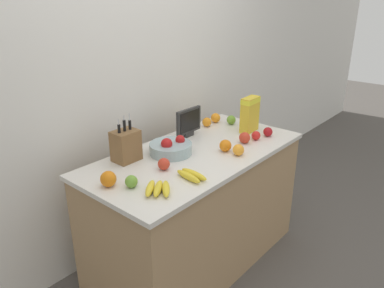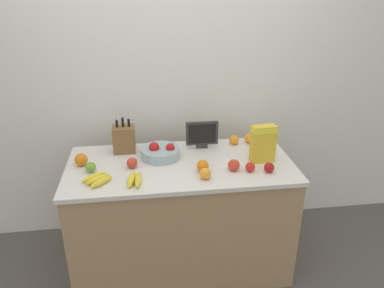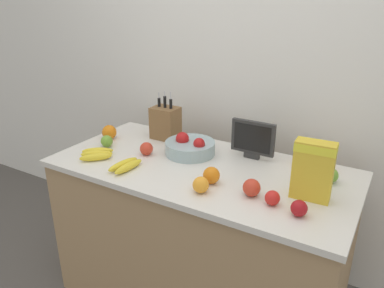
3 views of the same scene
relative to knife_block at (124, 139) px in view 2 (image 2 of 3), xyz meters
The scene contains 20 objects.
ground_plane 1.07m from the knife_block, 32.76° to the right, with size 14.00×14.00×0.00m, color #514C47.
wall_back 0.62m from the knife_block, 41.69° to the left, with size 9.00×0.06×2.60m.
counter 0.70m from the knife_block, 32.76° to the right, with size 1.56×0.75×0.87m.
knife_block is the anchor object (origin of this frame).
small_monitor 0.57m from the knife_block, ahead, with size 0.24×0.03×0.21m.
cereal_box 1.00m from the knife_block, 16.89° to the right, with size 0.17×0.09×0.26m.
fruit_bowl 0.30m from the knife_block, 28.36° to the right, with size 0.28×0.28×0.12m.
banana_bunch_left 0.48m from the knife_block, 80.98° to the right, with size 0.10×0.20×0.04m.
banana_bunch_right 0.47m from the knife_block, 109.55° to the right, with size 0.20×0.21×0.04m.
apple_leftmost 1.06m from the knife_block, 25.49° to the right, with size 0.07×0.07×0.07m, color #A31419.
apple_rightmost 1.01m from the knife_block, ahead, with size 0.07×0.07×0.07m, color #6B9E33.
apple_front 0.83m from the knife_block, 28.78° to the right, with size 0.08×0.08×0.08m, color red.
apple_by_knife_block 0.28m from the knife_block, 78.27° to the right, with size 0.07×0.07×0.07m, color red.
apple_middle 0.37m from the knife_block, 126.01° to the right, with size 0.07×0.07×0.07m, color #6B9E33.
apple_near_bananas 0.94m from the knife_block, 27.16° to the right, with size 0.06×0.06×0.06m, color red.
orange_front_left 0.96m from the knife_block, ahead, with size 0.08×0.08×0.08m, color orange.
orange_by_cereal 0.83m from the knife_block, ahead, with size 0.07×0.07×0.07m, color orange.
orange_back_center 0.72m from the knife_block, 43.09° to the right, with size 0.07×0.07×0.07m, color orange.
orange_mid_left 0.65m from the knife_block, 36.50° to the right, with size 0.08×0.08×0.08m, color orange.
orange_front_right 0.35m from the knife_block, 146.33° to the right, with size 0.09×0.09×0.09m, color orange.
Camera 2 is at (-0.23, -2.30, 2.05)m, focal length 35.00 mm.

